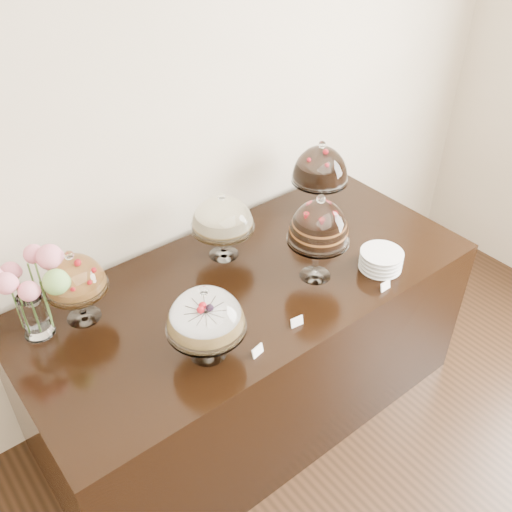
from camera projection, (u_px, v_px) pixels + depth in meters
wall_back at (135, 137)px, 2.56m from camera, size 5.00×0.04×3.00m
display_counter at (250, 348)px, 2.96m from camera, size 2.20×1.00×0.90m
cake_stand_sugar_sponge at (205, 314)px, 2.19m from camera, size 0.32×0.32×0.36m
cake_stand_choco_layer at (319, 225)px, 2.55m from camera, size 0.29×0.29×0.45m
cake_stand_cheesecake at (222, 216)px, 2.72m from camera, size 0.31×0.31×0.36m
cake_stand_dark_choco at (320, 167)px, 3.01m from camera, size 0.31×0.31×0.43m
cake_stand_fruit_tart at (74, 277)px, 2.36m from camera, size 0.27×0.27×0.36m
flower_vase at (31, 286)px, 2.29m from camera, size 0.33×0.30×0.39m
plate_stack at (381, 260)px, 2.74m from camera, size 0.20×0.20×0.09m
price_card_left at (258, 351)px, 2.31m from camera, size 0.06×0.03×0.04m
price_card_right at (385, 286)px, 2.63m from camera, size 0.06×0.02×0.04m
price_card_extra at (297, 322)px, 2.44m from camera, size 0.06×0.02×0.04m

